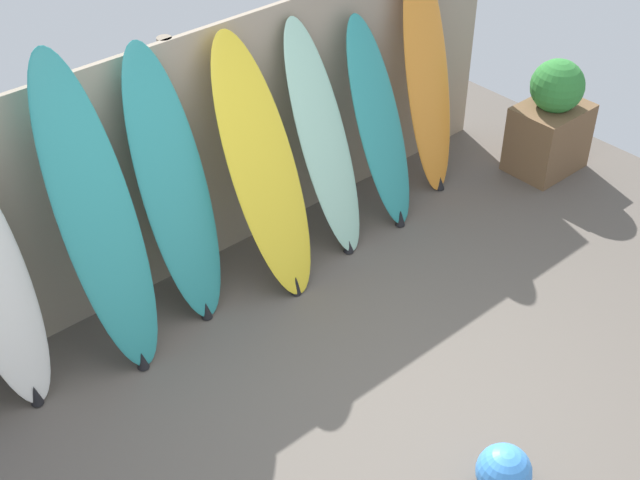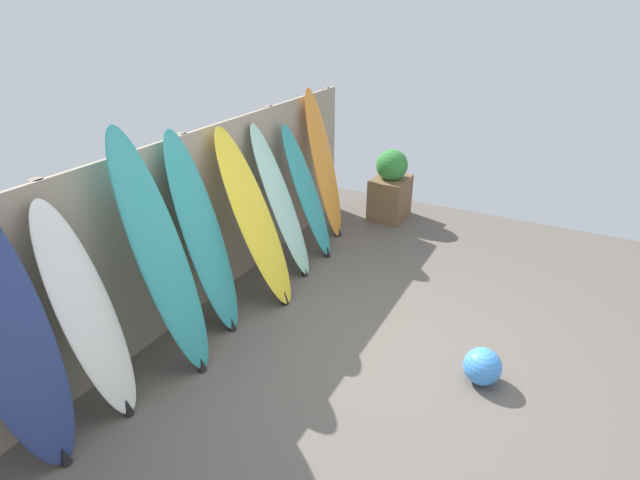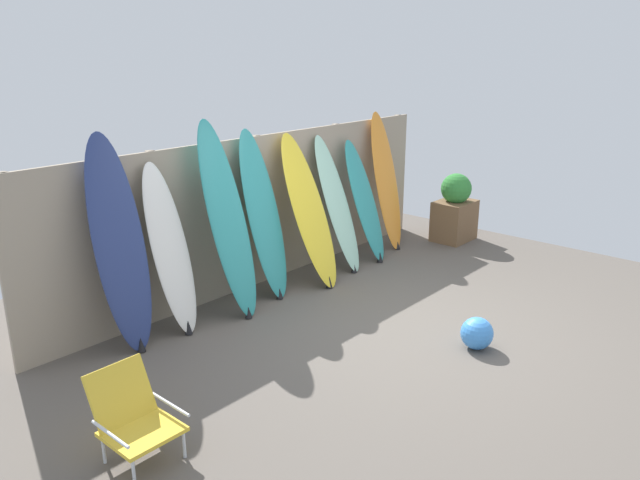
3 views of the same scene
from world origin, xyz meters
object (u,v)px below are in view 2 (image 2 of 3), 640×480
surfboard_navy_0 (8,334)px  surfboard_teal_2 (162,258)px  surfboard_white_1 (88,316)px  surfboard_yellow_4 (256,221)px  surfboard_orange_7 (324,166)px  surfboard_teal_6 (307,193)px  planter_box (391,187)px  surfboard_teal_3 (204,237)px  surfboard_seafoam_5 (282,203)px  beach_ball (482,366)px

surfboard_navy_0 → surfboard_teal_2: 1.20m
surfboard_white_1 → surfboard_yellow_4: 1.90m
surfboard_white_1 → surfboard_orange_7: bearing=-0.0°
surfboard_teal_2 → surfboard_teal_6: size_ratio=1.30×
surfboard_teal_2 → surfboard_teal_6: (2.38, 0.01, -0.24)m
surfboard_navy_0 → surfboard_teal_6: bearing=-2.1°
surfboard_teal_2 → surfboard_orange_7: 3.01m
surfboard_orange_7 → planter_box: surfboard_orange_7 is taller
surfboard_teal_3 → surfboard_seafoam_5: surfboard_teal_3 is taller
surfboard_orange_7 → beach_ball: 3.33m
surfboard_teal_6 → beach_ball: surfboard_teal_6 is taller
surfboard_seafoam_5 → planter_box: bearing=-14.0°
surfboard_seafoam_5 → surfboard_teal_3: bearing=177.8°
surfboard_yellow_4 → beach_ball: 2.51m
surfboard_navy_0 → planter_box: 5.20m
surfboard_white_1 → planter_box: surfboard_white_1 is taller
surfboard_navy_0 → surfboard_orange_7: bearing=-0.4°
planter_box → surfboard_teal_2: bearing=173.0°
surfboard_orange_7 → planter_box: 1.21m
surfboard_teal_6 → surfboard_navy_0: bearing=177.9°
surfboard_orange_7 → surfboard_yellow_4: bearing=-175.2°
surfboard_navy_0 → surfboard_yellow_4: bearing=-4.3°
surfboard_yellow_4 → beach_ball: (-0.23, -2.38, -0.74)m
surfboard_teal_3 → surfboard_orange_7: surfboard_teal_3 is taller
surfboard_teal_2 → planter_box: 4.01m
surfboard_orange_7 → planter_box: size_ratio=1.91×
surfboard_teal_3 → beach_ball: surfboard_teal_3 is taller
surfboard_white_1 → surfboard_yellow_4: (1.89, -0.15, 0.04)m
surfboard_teal_6 → surfboard_teal_3: bearing=177.6°
surfboard_teal_2 → planter_box: surfboard_teal_2 is taller
surfboard_teal_2 → surfboard_teal_3: 0.61m
surfboard_white_1 → surfboard_teal_3: size_ratio=0.90×
surfboard_orange_7 → surfboard_navy_0: bearing=179.6°
surfboard_teal_2 → surfboard_seafoam_5: (1.84, 0.04, -0.19)m
surfboard_seafoam_5 → surfboard_orange_7: (1.16, 0.07, 0.10)m
surfboard_teal_3 → surfboard_yellow_4: (0.63, -0.13, -0.06)m
surfboard_navy_0 → surfboard_orange_7: 4.20m
surfboard_navy_0 → surfboard_white_1: 0.56m
surfboard_navy_0 → surfboard_seafoam_5: size_ratio=1.20×
surfboard_white_1 → planter_box: (4.60, -0.59, -0.39)m
surfboard_teal_2 → surfboard_orange_7: bearing=2.1°
surfboard_white_1 → surfboard_teal_6: bearing=-1.9°
surfboard_orange_7 → planter_box: (0.93, -0.59, -0.49)m
surfboard_white_1 → planter_box: size_ratio=1.72×
surfboard_teal_3 → surfboard_teal_6: surfboard_teal_3 is taller
surfboard_navy_0 → surfboard_white_1: surfboard_navy_0 is taller
surfboard_teal_2 → surfboard_navy_0: bearing=173.4°
surfboard_yellow_4 → surfboard_teal_6: surfboard_yellow_4 is taller
surfboard_teal_6 → beach_ball: size_ratio=5.12×
surfboard_white_1 → surfboard_seafoam_5: (2.51, -0.07, -0.00)m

